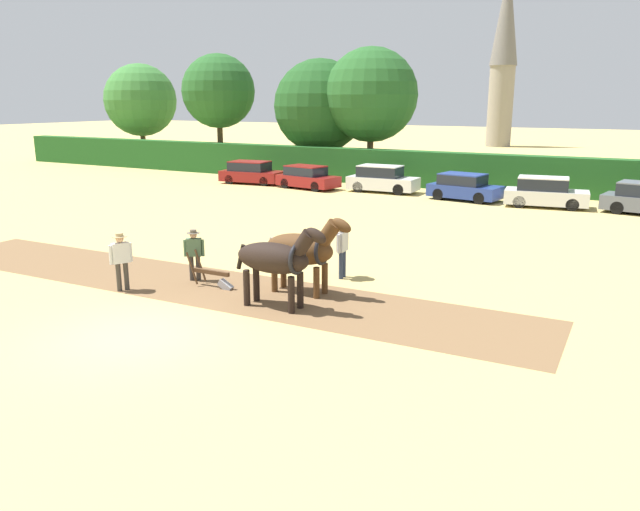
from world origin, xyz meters
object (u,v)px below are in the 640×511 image
object	(u,v)px
tree_far_left	(140,100)
parked_car_center	(464,187)
farmer_at_plow	(194,251)
parked_car_far_left	(252,173)
tree_center	(371,95)
church_spire	(504,52)
tree_center_left	(320,106)
parked_car_center_right	(545,193)
plow	(215,277)
parked_car_left	(307,178)
draft_horse_lead_left	(276,259)
draft_horse_lead_right	(303,249)
farmer_onlooker_left	(121,257)
tree_left	(218,91)
farmer_beside_team	(342,245)
parked_car_center_left	(382,179)

from	to	relation	value
tree_far_left	parked_car_center	distance (m)	32.16
parked_car_center	farmer_at_plow	bearing A→B (deg)	-89.21
tree_far_left	parked_car_far_left	xyz separation A→B (m)	(16.61, -7.25, -4.65)
tree_center	church_spire	bearing A→B (deg)	89.06
tree_center_left	church_spire	world-z (taller)	church_spire
church_spire	parked_car_center_right	xyz separation A→B (m)	(12.50, -42.56, -9.99)
farmer_at_plow	parked_car_far_left	xyz separation A→B (m)	(-11.61, 19.67, -0.21)
tree_center_left	tree_center	size ratio (longest dim) A/B	0.93
plow	parked_car_left	xyz separation A→B (m)	(-8.18, 19.66, 0.37)
tree_center_left	farmer_at_plow	xyz separation A→B (m)	(10.18, -26.50, -4.03)
tree_far_left	plow	size ratio (longest dim) A/B	5.62
draft_horse_lead_left	plow	world-z (taller)	draft_horse_lead_left
draft_horse_lead_left	parked_car_center_right	xyz separation A→B (m)	(3.45, 20.21, -0.60)
parked_car_center	draft_horse_lead_right	bearing A→B (deg)	-78.73
farmer_onlooker_left	parked_car_center	size ratio (longest dim) A/B	0.42
tree_left	tree_center_left	xyz separation A→B (m)	(8.75, 0.59, -1.09)
tree_center_left	farmer_beside_team	xyz separation A→B (m)	(14.03, -24.07, -3.90)
tree_left	farmer_beside_team	distance (m)	33.10
church_spire	parked_car_center_right	bearing A→B (deg)	-73.63
parked_car_center	parked_car_center_left	bearing A→B (deg)	-178.20
parked_car_center	parked_car_center_right	bearing A→B (deg)	4.77
tree_center_left	draft_horse_lead_right	xyz separation A→B (m)	(13.76, -26.02, -3.65)
tree_center	draft_horse_lead_left	bearing A→B (deg)	-70.50
church_spire	parked_car_center	xyz separation A→B (m)	(8.17, -42.26, -10.02)
tree_far_left	draft_horse_lead_left	bearing A→B (deg)	-41.22
tree_center	parked_car_far_left	bearing A→B (deg)	-130.34
tree_center_left	parked_car_left	xyz separation A→B (m)	(3.01, -7.14, -4.26)
tree_far_left	church_spire	size ratio (longest dim) A/B	0.41
tree_far_left	farmer_at_plow	distance (m)	39.26
tree_center	farmer_beside_team	world-z (taller)	tree_center
tree_center_left	farmer_beside_team	world-z (taller)	tree_center_left
farmer_beside_team	tree_center	bearing A→B (deg)	107.69
draft_horse_lead_left	parked_car_center_left	world-z (taller)	draft_horse_lead_left
draft_horse_lead_left	parked_car_left	bearing A→B (deg)	116.53
tree_center_left	parked_car_left	world-z (taller)	tree_center_left
tree_center_left	farmer_beside_team	distance (m)	28.14
draft_horse_lead_left	parked_car_center	xyz separation A→B (m)	(-0.88, 20.51, -0.64)
tree_center_left	farmer_at_plow	bearing A→B (deg)	-68.98
farmer_beside_team	parked_car_center	bearing A→B (deg)	88.92
draft_horse_lead_right	tree_left	bearing A→B (deg)	130.08
draft_horse_lead_right	plow	distance (m)	2.86
draft_horse_lead_left	parked_car_center	size ratio (longest dim) A/B	0.68
tree_left	draft_horse_lead_left	bearing A→B (deg)	-50.00
parked_car_center_left	draft_horse_lead_left	bearing A→B (deg)	-75.39
tree_center_left	draft_horse_lead_left	distance (m)	30.94
draft_horse_lead_right	parked_car_center_left	world-z (taller)	draft_horse_lead_right
farmer_at_plow	parked_car_far_left	size ratio (longest dim) A/B	0.37
tree_center_left	plow	size ratio (longest dim) A/B	5.54
parked_car_center	parked_car_center_right	distance (m)	4.34
farmer_onlooker_left	parked_car_center	distance (m)	21.75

